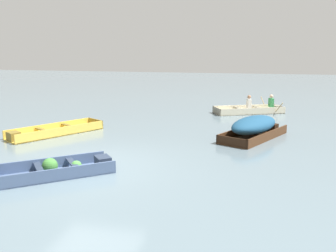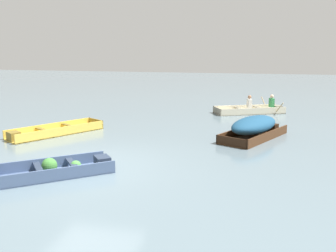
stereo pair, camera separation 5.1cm
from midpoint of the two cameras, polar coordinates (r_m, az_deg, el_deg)
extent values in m
plane|color=slate|center=(10.55, -11.69, -5.98)|extent=(80.00, 80.00, 0.00)
cube|color=#475B7F|center=(10.04, -16.53, -7.02)|extent=(2.84, 2.63, 0.04)
cube|color=#475B7F|center=(10.48, -17.07, -5.43)|extent=(2.18, 1.84, 0.33)
cube|color=#475B7F|center=(9.52, -16.03, -7.12)|extent=(2.18, 1.84, 0.33)
cube|color=#273246|center=(10.25, -9.82, -5.37)|extent=(0.59, 0.60, 0.30)
cube|color=#273246|center=(10.05, -14.24, -5.53)|extent=(0.75, 0.85, 0.04)
cube|color=#273246|center=(9.92, -19.01, -6.04)|extent=(0.75, 0.85, 0.04)
sphere|color=#4C9342|center=(10.01, -13.74, -5.94)|extent=(0.29, 0.29, 0.29)
sphere|color=#428438|center=(10.04, -17.48, -5.78)|extent=(0.40, 0.40, 0.40)
cube|color=#4C2D19|center=(13.79, 12.99, -1.74)|extent=(2.44, 3.34, 0.04)
cube|color=#4C2D19|center=(14.01, 10.97, -0.86)|extent=(1.43, 2.84, 0.32)
cube|color=#4C2D19|center=(13.52, 15.15, -1.52)|extent=(1.43, 2.84, 0.32)
cube|color=black|center=(12.43, 9.79, -2.43)|extent=(1.08, 0.56, 0.32)
cube|color=black|center=(14.99, 15.43, -0.19)|extent=(0.63, 0.56, 0.28)
cube|color=black|center=(14.16, 13.90, -0.54)|extent=(1.04, 0.62, 0.04)
cube|color=black|center=(13.33, 12.12, -1.21)|extent=(1.04, 0.62, 0.04)
ellipsoid|color=navy|center=(13.69, 13.08, 0.19)|extent=(2.14, 2.80, 0.60)
cube|color=#E5BC47|center=(14.68, -16.54, -1.11)|extent=(2.71, 3.56, 0.04)
cube|color=#E5BC47|center=(14.25, -15.67, -0.83)|extent=(1.91, 3.08, 0.34)
cube|color=#E5BC47|center=(15.06, -17.43, -0.27)|extent=(1.91, 3.08, 0.34)
cube|color=olive|center=(15.54, -10.88, 0.43)|extent=(0.87, 0.56, 0.34)
cube|color=olive|center=(13.98, -22.35, -1.45)|extent=(0.57, 0.54, 0.31)
cube|color=olive|center=(14.39, -18.46, -0.52)|extent=(0.84, 0.60, 0.04)
cube|color=olive|center=(14.89, -14.79, 0.09)|extent=(0.84, 0.60, 0.04)
cube|color=beige|center=(19.07, 12.31, 1.99)|extent=(3.55, 2.45, 0.04)
cube|color=beige|center=(19.51, 11.71, 2.67)|extent=(3.10, 1.50, 0.33)
cube|color=beige|center=(18.58, 12.98, 2.16)|extent=(3.10, 1.50, 0.33)
cube|color=gray|center=(18.43, 7.55, 2.29)|extent=(0.51, 1.01, 0.33)
cube|color=gray|center=(19.71, 16.38, 2.58)|extent=(0.54, 0.60, 0.30)
cube|color=gray|center=(19.24, 13.73, 2.71)|extent=(0.57, 0.97, 0.04)
cube|color=gray|center=(18.83, 10.91, 2.64)|extent=(0.57, 0.97, 0.04)
cube|color=white|center=(18.99, 12.37, 3.39)|extent=(0.28, 0.33, 0.44)
sphere|color=#9E7051|center=(18.95, 12.41, 4.34)|extent=(0.18, 0.18, 0.18)
cube|color=#338C4C|center=(19.51, 15.58, 3.44)|extent=(0.28, 0.33, 0.44)
sphere|color=beige|center=(19.47, 15.63, 4.38)|extent=(0.18, 0.18, 0.18)
cylinder|color=tan|center=(20.27, 14.47, 3.50)|extent=(0.31, 0.60, 0.55)
cylinder|color=tan|center=(18.79, 16.73, 2.74)|extent=(0.31, 0.60, 0.55)
camera|label=1|loc=(0.03, -89.89, 0.02)|focal=40.00mm
camera|label=2|loc=(0.03, 90.11, -0.02)|focal=40.00mm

